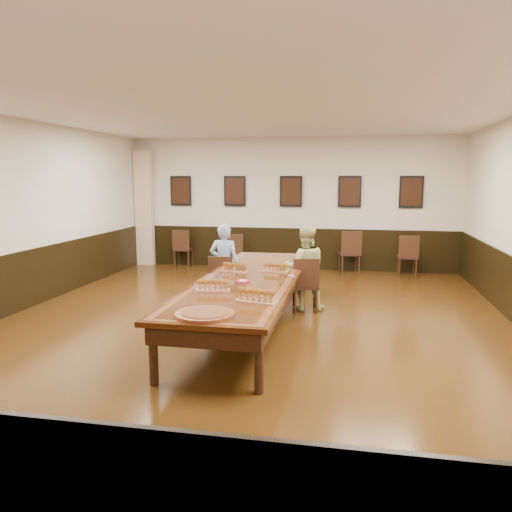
% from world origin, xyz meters
% --- Properties ---
extents(floor, '(8.00, 10.00, 0.02)m').
position_xyz_m(floor, '(0.00, 0.00, -0.01)').
color(floor, black).
rests_on(floor, ground).
extents(ceiling, '(8.00, 10.00, 0.02)m').
position_xyz_m(ceiling, '(0.00, 0.00, 3.21)').
color(ceiling, white).
rests_on(ceiling, floor).
extents(wall_back, '(8.00, 0.02, 3.20)m').
position_xyz_m(wall_back, '(0.00, 5.01, 1.60)').
color(wall_back, beige).
rests_on(wall_back, floor).
extents(wall_front, '(8.00, 0.02, 3.20)m').
position_xyz_m(wall_front, '(0.00, -5.01, 1.60)').
color(wall_front, beige).
rests_on(wall_front, floor).
extents(wall_left, '(0.02, 10.00, 3.20)m').
position_xyz_m(wall_left, '(-4.01, 0.00, 1.60)').
color(wall_left, beige).
rests_on(wall_left, floor).
extents(chair_man, '(0.43, 0.47, 0.90)m').
position_xyz_m(chair_man, '(-0.71, 1.14, 0.45)').
color(chair_man, black).
rests_on(chair_man, floor).
extents(chair_woman, '(0.51, 0.54, 0.92)m').
position_xyz_m(chair_woman, '(0.74, 1.04, 0.46)').
color(chair_woman, black).
rests_on(chair_woman, floor).
extents(spare_chair_a, '(0.46, 0.50, 0.94)m').
position_xyz_m(spare_chair_a, '(-2.71, 4.77, 0.47)').
color(spare_chair_a, black).
rests_on(spare_chair_a, floor).
extents(spare_chair_b, '(0.52, 0.54, 0.89)m').
position_xyz_m(spare_chair_b, '(-1.33, 4.57, 0.44)').
color(spare_chair_b, black).
rests_on(spare_chair_b, floor).
extents(spare_chair_c, '(0.57, 0.60, 1.01)m').
position_xyz_m(spare_chair_c, '(1.44, 4.60, 0.51)').
color(spare_chair_c, black).
rests_on(spare_chair_c, floor).
extents(spare_chair_d, '(0.46, 0.50, 0.95)m').
position_xyz_m(spare_chair_d, '(2.74, 4.54, 0.47)').
color(spare_chair_d, black).
rests_on(spare_chair_d, floor).
extents(person_man, '(0.53, 0.35, 1.43)m').
position_xyz_m(person_man, '(-0.71, 1.24, 0.72)').
color(person_man, '#497CB7').
rests_on(person_man, floor).
extents(person_woman, '(0.80, 0.67, 1.44)m').
position_xyz_m(person_woman, '(0.72, 1.14, 0.72)').
color(person_woman, '#D3CF84').
rests_on(person_woman, floor).
extents(pink_phone, '(0.13, 0.16, 0.01)m').
position_xyz_m(pink_phone, '(0.60, 0.23, 0.76)').
color(pink_phone, '#DA488D').
rests_on(pink_phone, conference_table).
extents(curtain, '(0.45, 0.18, 2.90)m').
position_xyz_m(curtain, '(-3.75, 4.82, 1.45)').
color(curtain, '#D5B292').
rests_on(curtain, floor).
extents(wainscoting, '(8.00, 10.00, 1.00)m').
position_xyz_m(wainscoting, '(0.00, 0.00, 0.50)').
color(wainscoting, black).
rests_on(wainscoting, floor).
extents(conference_table, '(1.40, 5.00, 0.76)m').
position_xyz_m(conference_table, '(0.00, 0.00, 0.61)').
color(conference_table, black).
rests_on(conference_table, floor).
extents(posters, '(6.14, 0.04, 0.74)m').
position_xyz_m(posters, '(0.00, 4.94, 1.90)').
color(posters, black).
rests_on(posters, wall_back).
extents(flight_a, '(0.43, 0.22, 0.16)m').
position_xyz_m(flight_a, '(-0.32, 0.37, 0.82)').
color(flight_a, '#A86646').
rests_on(flight_a, conference_table).
extents(flight_b, '(0.42, 0.17, 0.15)m').
position_xyz_m(flight_b, '(0.31, 0.48, 0.82)').
color(flight_b, '#A86646').
rests_on(flight_b, conference_table).
extents(flight_c, '(0.46, 0.20, 0.16)m').
position_xyz_m(flight_c, '(-0.29, -0.99, 0.83)').
color(flight_c, '#A86646').
rests_on(flight_c, conference_table).
extents(flight_d, '(0.53, 0.27, 0.19)m').
position_xyz_m(flight_d, '(0.39, -1.50, 0.84)').
color(flight_d, '#A86646').
rests_on(flight_d, conference_table).
extents(red_plate_grp, '(0.22, 0.22, 0.03)m').
position_xyz_m(red_plate_grp, '(-0.03, -0.35, 0.76)').
color(red_plate_grp, '#B20B33').
rests_on(red_plate_grp, conference_table).
extents(carved_platter, '(0.77, 0.77, 0.05)m').
position_xyz_m(carved_platter, '(-0.05, -2.16, 0.77)').
color(carved_platter, '#592511').
rests_on(carved_platter, conference_table).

